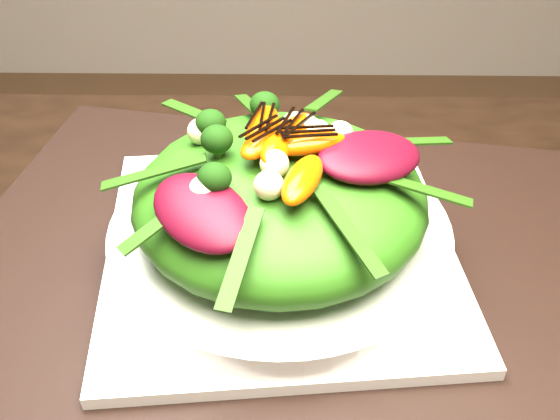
{
  "coord_description": "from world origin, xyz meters",
  "views": [
    {
      "loc": [
        -0.08,
        -0.23,
        1.12
      ],
      "look_at": [
        -0.09,
        0.17,
        0.8
      ],
      "focal_mm": 42.0,
      "sensor_mm": 36.0,
      "label": 1
    }
  ],
  "objects_px": {
    "salad_bowl": "(280,234)",
    "plate_base": "(280,249)",
    "placemat": "(280,255)",
    "lettuce_mound": "(280,198)",
    "orange_segment": "(248,142)"
  },
  "relations": [
    {
      "from": "plate_base",
      "to": "salad_bowl",
      "type": "height_order",
      "value": "salad_bowl"
    },
    {
      "from": "plate_base",
      "to": "salad_bowl",
      "type": "distance_m",
      "value": 0.02
    },
    {
      "from": "placemat",
      "to": "orange_segment",
      "type": "xyz_separation_m",
      "value": [
        -0.02,
        0.01,
        0.11
      ]
    },
    {
      "from": "placemat",
      "to": "orange_segment",
      "type": "bearing_deg",
      "value": 158.17
    },
    {
      "from": "plate_base",
      "to": "orange_segment",
      "type": "height_order",
      "value": "orange_segment"
    },
    {
      "from": "salad_bowl",
      "to": "orange_segment",
      "type": "xyz_separation_m",
      "value": [
        -0.02,
        0.01,
        0.08
      ]
    },
    {
      "from": "placemat",
      "to": "orange_segment",
      "type": "relative_size",
      "value": 9.49
    },
    {
      "from": "placemat",
      "to": "lettuce_mound",
      "type": "relative_size",
      "value": 2.34
    },
    {
      "from": "salad_bowl",
      "to": "plate_base",
      "type": "bearing_deg",
      "value": 0.0
    },
    {
      "from": "placemat",
      "to": "lettuce_mound",
      "type": "height_order",
      "value": "lettuce_mound"
    },
    {
      "from": "salad_bowl",
      "to": "orange_segment",
      "type": "height_order",
      "value": "orange_segment"
    },
    {
      "from": "placemat",
      "to": "lettuce_mound",
      "type": "distance_m",
      "value": 0.06
    },
    {
      "from": "placemat",
      "to": "salad_bowl",
      "type": "relative_size",
      "value": 1.95
    },
    {
      "from": "lettuce_mound",
      "to": "orange_segment",
      "type": "xyz_separation_m",
      "value": [
        -0.02,
        0.01,
        0.05
      ]
    },
    {
      "from": "orange_segment",
      "to": "placemat",
      "type": "bearing_deg",
      "value": -21.83
    }
  ]
}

